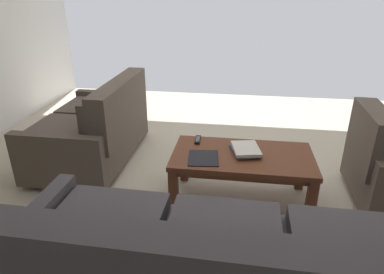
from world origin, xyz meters
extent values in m
cube|color=beige|center=(0.00, 0.00, 0.00)|extent=(5.89, 5.85, 0.01)
cylinder|color=black|center=(0.85, 1.03, 0.03)|extent=(0.05, 0.05, 0.06)
cube|color=#4C474C|center=(-0.65, 1.38, 0.51)|extent=(0.60, 0.71, 0.10)
cube|color=#4C474C|center=(-0.02, 1.37, 0.51)|extent=(0.60, 0.71, 0.10)
cube|color=#4C474C|center=(0.61, 1.36, 0.51)|extent=(0.60, 0.71, 0.10)
cube|color=#4C474C|center=(-0.01, 1.62, 0.62)|extent=(0.57, 0.13, 0.30)
cube|color=#4C474C|center=(0.62, 1.61, 0.62)|extent=(0.57, 0.13, 0.30)
cube|color=#4C474C|center=(0.98, 1.37, 0.33)|extent=(0.11, 0.80, 0.56)
cylinder|color=black|center=(1.80, -0.86, 0.03)|extent=(0.05, 0.05, 0.06)
cylinder|color=black|center=(1.80, 0.17, 0.03)|extent=(0.05, 0.05, 0.06)
cylinder|color=black|center=(1.09, -0.86, 0.03)|extent=(0.05, 0.05, 0.06)
cylinder|color=black|center=(1.09, 0.18, 0.03)|extent=(0.05, 0.05, 0.06)
cube|color=brown|center=(1.45, -0.34, 0.23)|extent=(0.83, 1.20, 0.34)
cube|color=brown|center=(1.46, -0.64, 0.45)|extent=(0.73, 0.56, 0.10)
cube|color=brown|center=(1.47, -0.04, 0.45)|extent=(0.73, 0.56, 0.10)
cube|color=brown|center=(1.09, -0.34, 0.61)|extent=(0.18, 1.20, 0.51)
cube|color=brown|center=(1.20, -0.64, 0.61)|extent=(0.12, 0.54, 0.37)
cube|color=brown|center=(1.20, -0.04, 0.61)|extent=(0.12, 0.54, 0.37)
cube|color=brown|center=(1.44, -0.99, 0.30)|extent=(0.83, 0.10, 0.50)
cube|color=brown|center=(1.45, 0.30, 0.30)|extent=(0.83, 0.10, 0.50)
cube|color=brown|center=(-0.11, 0.20, 0.42)|extent=(1.14, 0.61, 0.04)
cube|color=brown|center=(-0.11, 0.20, 0.37)|extent=(1.05, 0.55, 0.05)
cube|color=brown|center=(-0.64, -0.06, 0.20)|extent=(0.07, 0.07, 0.40)
cube|color=brown|center=(0.41, -0.06, 0.20)|extent=(0.07, 0.07, 0.40)
cube|color=brown|center=(-0.64, 0.46, 0.20)|extent=(0.07, 0.07, 0.40)
cube|color=brown|center=(0.41, 0.46, 0.20)|extent=(0.07, 0.07, 0.40)
cylinder|color=black|center=(-1.10, 0.32, 0.03)|extent=(0.05, 0.05, 0.06)
cylinder|color=black|center=(-1.12, -0.19, 0.03)|extent=(0.05, 0.05, 0.06)
cube|color=brown|center=(-1.11, 0.06, 0.59)|extent=(0.20, 0.67, 0.47)
cube|color=#385693|center=(-0.13, 0.16, 0.45)|extent=(0.26, 0.30, 0.03)
cube|color=silver|center=(-0.14, 0.17, 0.48)|extent=(0.26, 0.31, 0.03)
cube|color=black|center=(0.28, -0.01, 0.45)|extent=(0.05, 0.16, 0.02)
cube|color=#59595B|center=(0.28, -0.01, 0.46)|extent=(0.04, 0.11, 0.00)
cube|color=black|center=(0.19, 0.32, 0.44)|extent=(0.26, 0.30, 0.01)
camera|label=1|loc=(-0.06, 2.68, 1.67)|focal=31.63mm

